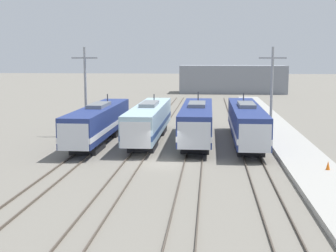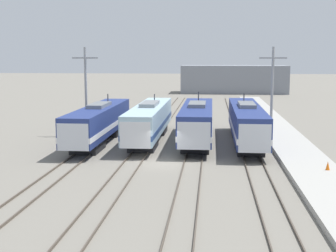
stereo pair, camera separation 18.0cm
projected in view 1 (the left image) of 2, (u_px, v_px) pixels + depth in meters
ground_plane at (163, 163)px, 37.80m from camera, size 400.00×400.00×0.00m
rail_pair_far_left at (74, 161)px, 38.43m from camera, size 1.50×120.00×0.15m
rail_pair_center_left at (133, 162)px, 38.00m from camera, size 1.51×120.00×0.15m
rail_pair_center_right at (193, 163)px, 37.57m from camera, size 1.51×120.00×0.15m
rail_pair_far_right at (255, 164)px, 37.14m from camera, size 1.50×120.00×0.15m
locomotive_far_left at (98, 123)px, 46.32m from camera, size 2.87×18.31×4.56m
locomotive_center_left at (149, 121)px, 47.49m from camera, size 2.86×18.53×4.45m
locomotive_center_right at (197, 122)px, 46.59m from camera, size 3.03×17.62×4.81m
locomotive_far_right at (246, 123)px, 46.04m from camera, size 2.84×19.12×4.65m
catenary_tower_left at (85, 89)px, 50.28m from camera, size 2.82×0.27×9.56m
catenary_tower_right at (272, 90)px, 48.53m from camera, size 2.82×0.27×9.56m
platform at (308, 164)px, 36.75m from camera, size 4.00×120.00×0.40m
traffic_cone at (328, 165)px, 33.98m from camera, size 0.31×0.31×0.65m
depot_building at (232, 79)px, 110.67m from camera, size 24.62×9.34×6.47m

